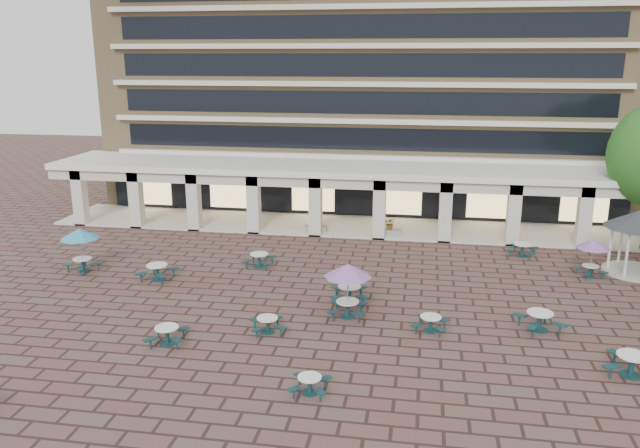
% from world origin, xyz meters
% --- Properties ---
extents(ground, '(120.00, 120.00, 0.00)m').
position_xyz_m(ground, '(0.00, 0.00, 0.00)').
color(ground, brown).
rests_on(ground, ground).
extents(apartment_building, '(40.00, 15.50, 25.20)m').
position_xyz_m(apartment_building, '(0.00, 25.47, 12.60)').
color(apartment_building, '#9F875A').
rests_on(apartment_building, ground).
extents(retail_arcade, '(42.00, 6.60, 4.40)m').
position_xyz_m(retail_arcade, '(0.00, 14.80, 3.00)').
color(retail_arcade, white).
rests_on(retail_arcade, ground).
extents(picnic_table_1, '(1.48, 1.48, 0.65)m').
position_xyz_m(picnic_table_1, '(1.18, -7.58, 0.39)').
color(picnic_table_1, '#153B3F').
rests_on(picnic_table_1, ground).
extents(picnic_table_2, '(1.87, 1.87, 0.69)m').
position_xyz_m(picnic_table_2, '(-1.55, -2.90, 0.41)').
color(picnic_table_2, '#153B3F').
rests_on(picnic_table_2, ground).
extents(picnic_table_3, '(2.33, 2.33, 0.86)m').
position_xyz_m(picnic_table_3, '(12.84, -4.34, 0.52)').
color(picnic_table_3, '#153B3F').
rests_on(picnic_table_3, ground).
extents(picnic_table_4, '(2.12, 2.12, 2.45)m').
position_xyz_m(picnic_table_4, '(-13.65, 3.13, 2.08)').
color(picnic_table_4, '#153B3F').
rests_on(picnic_table_4, ground).
extents(picnic_table_5, '(1.81, 1.81, 0.75)m').
position_xyz_m(picnic_table_5, '(-5.40, -4.66, 0.45)').
color(picnic_table_5, '#153B3F').
rests_on(picnic_table_5, ground).
extents(picnic_table_6, '(2.21, 2.21, 2.55)m').
position_xyz_m(picnic_table_6, '(1.67, -0.70, 2.17)').
color(picnic_table_6, '#153B3F').
rests_on(picnic_table_6, ground).
extents(picnic_table_7, '(2.27, 2.27, 0.85)m').
position_xyz_m(picnic_table_7, '(10.12, -0.73, 0.51)').
color(picnic_table_7, '#153B3F').
rests_on(picnic_table_7, ground).
extents(picnic_table_8, '(1.84, 1.84, 0.78)m').
position_xyz_m(picnic_table_8, '(-4.16, 5.52, 0.47)').
color(picnic_table_8, '#153B3F').
rests_on(picnic_table_8, ground).
extents(picnic_table_9, '(2.10, 2.10, 0.83)m').
position_xyz_m(picnic_table_9, '(1.54, 1.15, 0.50)').
color(picnic_table_9, '#153B3F').
rests_on(picnic_table_9, ground).
extents(picnic_table_10, '(1.79, 1.79, 0.70)m').
position_xyz_m(picnic_table_10, '(5.43, -1.60, 0.42)').
color(picnic_table_10, '#153B3F').
rests_on(picnic_table_10, ground).
extents(picnic_table_11, '(1.81, 1.81, 2.09)m').
position_xyz_m(picnic_table_11, '(14.00, 6.86, 1.78)').
color(picnic_table_11, '#153B3F').
rests_on(picnic_table_11, ground).
extents(picnic_table_12, '(2.05, 2.05, 0.84)m').
position_xyz_m(picnic_table_12, '(-9.00, 2.55, 0.50)').
color(picnic_table_12, '#153B3F').
rests_on(picnic_table_12, ground).
extents(picnic_table_13, '(2.11, 2.11, 0.78)m').
position_xyz_m(picnic_table_13, '(10.88, 10.00, 0.47)').
color(picnic_table_13, '#153B3F').
rests_on(picnic_table_13, ground).
extents(planter_left, '(1.50, 0.82, 1.35)m').
position_xyz_m(planter_left, '(-2.21, 12.90, 0.58)').
color(planter_left, '#999994').
rests_on(planter_left, ground).
extents(planter_right, '(1.50, 0.76, 1.30)m').
position_xyz_m(planter_right, '(2.82, 12.90, 0.54)').
color(planter_right, '#999994').
rests_on(planter_right, ground).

